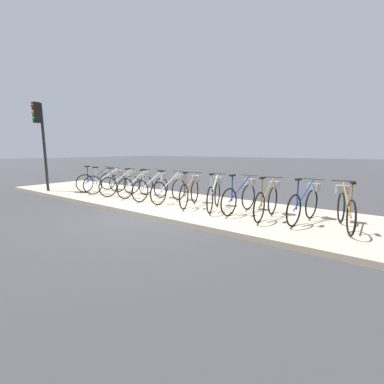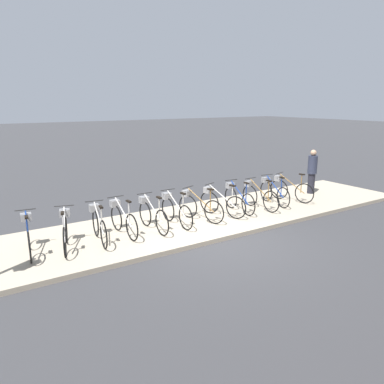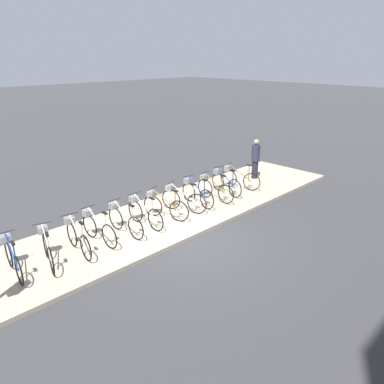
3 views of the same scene
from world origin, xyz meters
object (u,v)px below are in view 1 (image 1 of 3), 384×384
(parked_bicycle_4, at_px, (153,186))
(traffic_light, at_px, (40,128))
(parked_bicycle_3, at_px, (138,184))
(parked_bicycle_10, at_px, (305,202))
(parked_bicycle_5, at_px, (171,188))
(parked_bicycle_7, at_px, (215,193))
(parked_bicycle_1, at_px, (108,181))
(parked_bicycle_11, at_px, (345,207))
(parked_bicycle_9, at_px, (268,199))
(parked_bicycle_8, at_px, (241,195))
(parked_bicycle_6, at_px, (191,190))
(parked_bicycle_0, at_px, (99,180))
(parked_bicycle_2, at_px, (123,183))

(parked_bicycle_4, relative_size, traffic_light, 0.49)
(parked_bicycle_3, relative_size, parked_bicycle_10, 1.01)
(parked_bicycle_5, xyz_separation_m, parked_bicycle_7, (1.59, -0.00, 0.00))
(parked_bicycle_1, distance_m, parked_bicycle_11, 7.75)
(parked_bicycle_5, xyz_separation_m, parked_bicycle_9, (3.10, -0.06, 0.00))
(parked_bicycle_10, relative_size, traffic_light, 0.48)
(parked_bicycle_7, distance_m, parked_bicycle_9, 1.52)
(parked_bicycle_8, height_order, traffic_light, traffic_light)
(parked_bicycle_6, height_order, parked_bicycle_8, same)
(parked_bicycle_0, distance_m, parked_bicycle_5, 3.86)
(parked_bicycle_3, bearing_deg, parked_bicycle_5, -1.84)
(parked_bicycle_2, xyz_separation_m, traffic_light, (-3.21, -1.25, 1.99))
(parked_bicycle_3, relative_size, parked_bicycle_8, 1.00)
(parked_bicycle_8, xyz_separation_m, parked_bicycle_11, (2.34, 0.01, 0.00))
(traffic_light, bearing_deg, parked_bicycle_7, 10.61)
(parked_bicycle_3, xyz_separation_m, parked_bicycle_11, (6.25, 0.03, 0.00))
(parked_bicycle_2, height_order, traffic_light, traffic_light)
(parked_bicycle_2, height_order, parked_bicycle_8, same)
(parked_bicycle_9, bearing_deg, traffic_light, -171.61)
(parked_bicycle_5, xyz_separation_m, parked_bicycle_6, (0.78, -0.02, 0.00))
(parked_bicycle_3, distance_m, parked_bicycle_8, 3.91)
(parked_bicycle_3, height_order, parked_bicycle_5, same)
(parked_bicycle_0, bearing_deg, parked_bicycle_6, -0.78)
(parked_bicycle_4, distance_m, parked_bicycle_9, 3.85)
(parked_bicycle_2, xyz_separation_m, parked_bicycle_8, (4.59, 0.14, 0.00))
(parked_bicycle_8, height_order, parked_bicycle_11, same)
(traffic_light, bearing_deg, parked_bicycle_1, 27.17)
(parked_bicycle_2, bearing_deg, parked_bicycle_8, 1.73)
(parked_bicycle_7, bearing_deg, traffic_light, -169.39)
(parked_bicycle_5, distance_m, traffic_light, 5.96)
(parked_bicycle_2, relative_size, parked_bicycle_6, 1.04)
(parked_bicycle_1, distance_m, parked_bicycle_2, 0.82)
(parked_bicycle_1, relative_size, parked_bicycle_6, 1.01)
(parked_bicycle_3, distance_m, parked_bicycle_11, 6.25)
(parked_bicycle_3, relative_size, parked_bicycle_6, 1.04)
(parked_bicycle_1, height_order, parked_bicycle_2, same)
(parked_bicycle_3, xyz_separation_m, parked_bicycle_5, (1.56, -0.05, 0.00))
(parked_bicycle_2, relative_size, parked_bicycle_9, 0.99)
(parked_bicycle_3, xyz_separation_m, parked_bicycle_4, (0.81, -0.08, 0.00))
(parked_bicycle_0, relative_size, parked_bicycle_3, 0.99)
(parked_bicycle_2, distance_m, parked_bicycle_7, 3.83)
(parked_bicycle_0, height_order, parked_bicycle_9, same)
(parked_bicycle_3, xyz_separation_m, parked_bicycle_6, (2.34, -0.07, 0.00))
(parked_bicycle_10, height_order, parked_bicycle_11, same)
(parked_bicycle_2, bearing_deg, parked_bicycle_1, -178.36)
(parked_bicycle_1, distance_m, parked_bicycle_10, 6.97)
(parked_bicycle_4, xyz_separation_m, parked_bicycle_9, (3.85, -0.03, 0.00))
(parked_bicycle_0, xyz_separation_m, parked_bicycle_10, (7.76, 0.04, 0.00))
(parked_bicycle_4, xyz_separation_m, parked_bicycle_8, (3.09, 0.10, 0.00))
(parked_bicycle_3, height_order, parked_bicycle_6, same)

